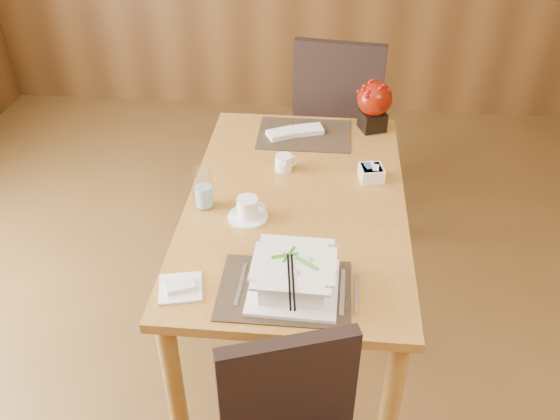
# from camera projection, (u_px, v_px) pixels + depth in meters

# --- Properties ---
(dining_table) EXTENTS (0.90, 1.50, 0.75)m
(dining_table) POSITION_uv_depth(u_px,v_px,m) (296.00, 217.00, 2.52)
(dining_table) COLOR #AD7830
(dining_table) RESTS_ON ground
(placemat_near) EXTENTS (0.45, 0.33, 0.01)m
(placemat_near) POSITION_uv_depth(u_px,v_px,m) (285.00, 290.00, 2.01)
(placemat_near) COLOR black
(placemat_near) RESTS_ON dining_table
(placemat_far) EXTENTS (0.45, 0.33, 0.01)m
(placemat_far) POSITION_uv_depth(u_px,v_px,m) (304.00, 134.00, 2.90)
(placemat_far) COLOR black
(placemat_far) RESTS_ON dining_table
(soup_setting) EXTENTS (0.31, 0.31, 0.12)m
(soup_setting) POSITION_uv_depth(u_px,v_px,m) (294.00, 276.00, 1.98)
(soup_setting) COLOR white
(soup_setting) RESTS_ON dining_table
(coffee_cup) EXTENTS (0.16, 0.16, 0.09)m
(coffee_cup) POSITION_uv_depth(u_px,v_px,m) (247.00, 210.00, 2.33)
(coffee_cup) COLOR white
(coffee_cup) RESTS_ON dining_table
(water_glass) EXTENTS (0.09, 0.09, 0.18)m
(water_glass) POSITION_uv_depth(u_px,v_px,m) (203.00, 188.00, 2.36)
(water_glass) COLOR silver
(water_glass) RESTS_ON dining_table
(creamer_jug) EXTENTS (0.12, 0.12, 0.07)m
(creamer_jug) POSITION_uv_depth(u_px,v_px,m) (284.00, 163.00, 2.62)
(creamer_jug) COLOR white
(creamer_jug) RESTS_ON dining_table
(sugar_caddy) EXTENTS (0.12, 0.12, 0.06)m
(sugar_caddy) POSITION_uv_depth(u_px,v_px,m) (371.00, 173.00, 2.56)
(sugar_caddy) COLOR white
(sugar_caddy) RESTS_ON dining_table
(berry_decor) EXTENTS (0.17, 0.17, 0.25)m
(berry_decor) POSITION_uv_depth(u_px,v_px,m) (374.00, 103.00, 2.87)
(berry_decor) COLOR black
(berry_decor) RESTS_ON dining_table
(napkins_far) EXTENTS (0.29, 0.19, 0.02)m
(napkins_far) POSITION_uv_depth(u_px,v_px,m) (297.00, 131.00, 2.89)
(napkins_far) COLOR white
(napkins_far) RESTS_ON dining_table
(bread_plate) EXTENTS (0.17, 0.17, 0.01)m
(bread_plate) POSITION_uv_depth(u_px,v_px,m) (180.00, 288.00, 2.02)
(bread_plate) COLOR white
(bread_plate) RESTS_ON dining_table
(far_chair) EXTENTS (0.56, 0.56, 1.08)m
(far_chair) POSITION_uv_depth(u_px,v_px,m) (339.00, 114.00, 3.39)
(far_chair) COLOR black
(far_chair) RESTS_ON ground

